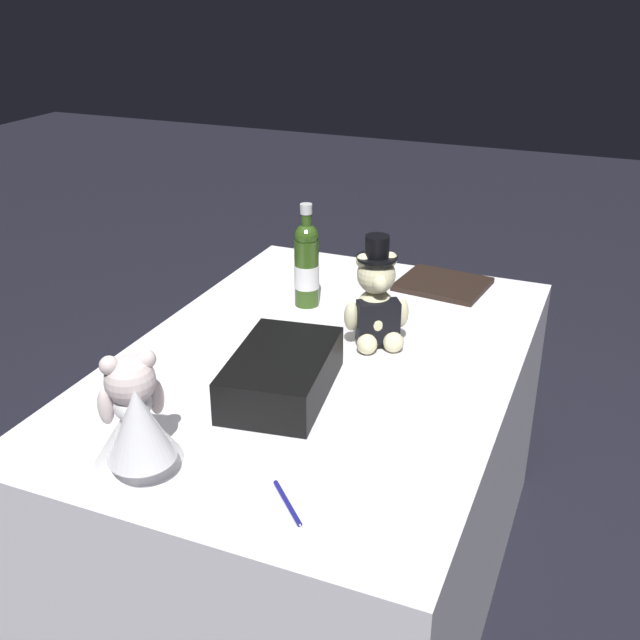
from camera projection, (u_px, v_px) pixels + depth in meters
ground_plane at (320, 581)px, 2.20m from camera, size 12.00×12.00×0.00m
reception_table at (320, 477)px, 2.05m from camera, size 1.40×0.95×0.74m
teddy_bear_groom at (376, 304)px, 1.91m from camera, size 0.16×0.15×0.29m
teddy_bear_bride at (136, 420)px, 1.44m from camera, size 0.22×0.22×0.24m
champagne_bottle at (307, 263)px, 2.13m from camera, size 0.07×0.07×0.30m
signing_pen at (288, 504)px, 1.36m from camera, size 0.10×0.10×0.01m
gift_case_black at (282, 373)px, 1.71m from camera, size 0.36×0.25×0.10m
guestbook at (443, 284)px, 2.30m from camera, size 0.24×0.28×0.02m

